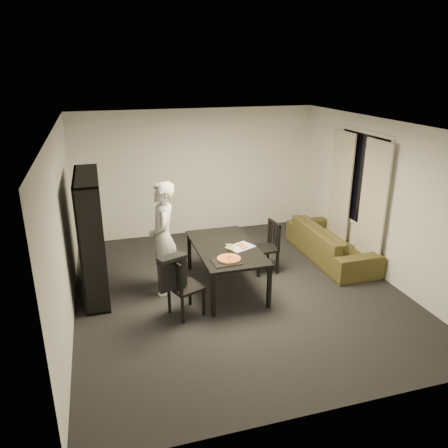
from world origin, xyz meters
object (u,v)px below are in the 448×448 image
object	(u,v)px
bookshelf	(92,236)
dining_table	(226,250)
chair_right	(268,243)
baking_tray	(226,262)
sofa	(331,243)
chair_left	(181,284)
pepperoni_pizza	(229,259)
person	(163,239)

from	to	relation	value
bookshelf	dining_table	world-z (taller)	bookshelf
chair_right	baking_tray	bearing A→B (deg)	-53.45
dining_table	sofa	size ratio (longest dim) A/B	0.79
bookshelf	chair_left	world-z (taller)	bookshelf
dining_table	baking_tray	bearing A→B (deg)	-105.83
chair_left	pepperoni_pizza	size ratio (longest dim) A/B	2.57
sofa	person	bearing A→B (deg)	96.69
chair_right	person	distance (m)	1.89
chair_left	person	xyz separation A→B (m)	(-0.10, 0.81, 0.38)
chair_left	chair_right	world-z (taller)	same
chair_left	chair_right	xyz separation A→B (m)	(1.74, 1.03, -0.00)
dining_table	pepperoni_pizza	size ratio (longest dim) A/B	4.86
pepperoni_pizza	bookshelf	bearing A→B (deg)	153.47
bookshelf	baking_tray	distance (m)	2.11
baking_tray	bookshelf	bearing A→B (deg)	151.60
chair_right	sofa	world-z (taller)	chair_right
chair_left	chair_right	bearing A→B (deg)	-80.49
pepperoni_pizza	sofa	world-z (taller)	pepperoni_pizza
person	chair_right	bearing A→B (deg)	103.22
dining_table	baking_tray	xyz separation A→B (m)	(-0.16, -0.56, 0.07)
bookshelf	sofa	xyz separation A→B (m)	(4.19, 0.08, -0.64)
bookshelf	dining_table	distance (m)	2.08
bookshelf	chair_right	bearing A→B (deg)	-1.29
person	sofa	bearing A→B (deg)	103.09
dining_table	chair_left	distance (m)	1.09
person	bookshelf	bearing A→B (deg)	-98.79
pepperoni_pizza	baking_tray	bearing A→B (deg)	-137.56
chair_right	chair_left	bearing A→B (deg)	-64.78
baking_tray	sofa	distance (m)	2.61
pepperoni_pizza	person	bearing A→B (deg)	142.11
chair_left	baking_tray	distance (m)	0.74
dining_table	person	size ratio (longest dim) A/B	0.95
person	sofa	xyz separation A→B (m)	(3.14, 0.37, -0.58)
bookshelf	dining_table	size ratio (longest dim) A/B	1.12
bookshelf	chair_left	xyz separation A→B (m)	(1.15, -1.10, -0.44)
dining_table	baking_tray	distance (m)	0.59
dining_table	person	world-z (taller)	person
bookshelf	pepperoni_pizza	distance (m)	2.14
person	chair_left	bearing A→B (deg)	13.36
baking_tray	sofa	world-z (taller)	baking_tray
bookshelf	pepperoni_pizza	size ratio (longest dim) A/B	5.43
dining_table	chair_right	bearing A→B (deg)	22.93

